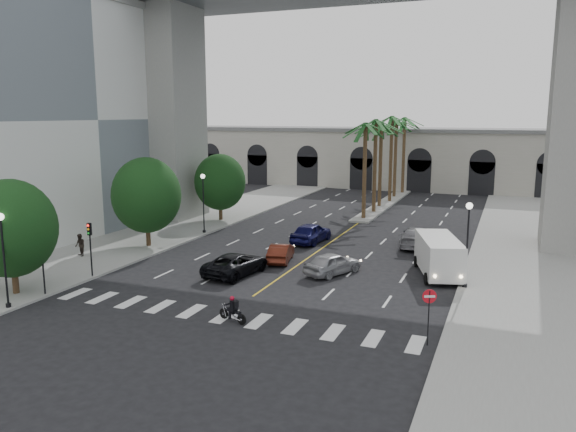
% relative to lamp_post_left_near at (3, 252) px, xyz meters
% --- Properties ---
extents(ground, '(140.00, 140.00, 0.00)m').
position_rel_lamp_post_left_near_xyz_m(ground, '(11.40, 5.00, -3.22)').
color(ground, black).
rests_on(ground, ground).
extents(sidewalk_left, '(8.00, 100.00, 0.15)m').
position_rel_lamp_post_left_near_xyz_m(sidewalk_left, '(-3.60, 20.00, -3.15)').
color(sidewalk_left, gray).
rests_on(sidewalk_left, ground).
extents(sidewalk_right, '(8.00, 100.00, 0.15)m').
position_rel_lamp_post_left_near_xyz_m(sidewalk_right, '(26.40, 20.00, -3.15)').
color(sidewalk_right, gray).
rests_on(sidewalk_right, ground).
extents(median, '(2.00, 24.00, 0.20)m').
position_rel_lamp_post_left_near_xyz_m(median, '(11.40, 43.00, -3.12)').
color(median, gray).
rests_on(median, ground).
extents(building_left, '(16.50, 32.50, 20.60)m').
position_rel_lamp_post_left_near_xyz_m(building_left, '(-15.60, 17.00, 7.09)').
color(building_left, silver).
rests_on(building_left, ground).
extents(pier_building, '(71.00, 10.50, 8.50)m').
position_rel_lamp_post_left_near_xyz_m(pier_building, '(11.40, 60.00, 1.04)').
color(pier_building, '#BBB4A8').
rests_on(pier_building, ground).
extents(bridge, '(75.00, 13.00, 26.00)m').
position_rel_lamp_post_left_near_xyz_m(bridge, '(14.82, 27.00, 15.29)').
color(bridge, gray).
rests_on(bridge, ground).
extents(palm_a, '(3.20, 3.20, 10.30)m').
position_rel_lamp_post_left_near_xyz_m(palm_a, '(11.40, 33.00, 5.88)').
color(palm_a, '#47331E').
rests_on(palm_a, ground).
extents(palm_b, '(3.20, 3.20, 10.60)m').
position_rel_lamp_post_left_near_xyz_m(palm_b, '(11.50, 37.00, 6.15)').
color(palm_b, '#47331E').
rests_on(palm_b, ground).
extents(palm_c, '(3.20, 3.20, 10.10)m').
position_rel_lamp_post_left_near_xyz_m(palm_c, '(11.20, 41.00, 5.69)').
color(palm_c, '#47331E').
rests_on(palm_c, ground).
extents(palm_d, '(3.20, 3.20, 10.90)m').
position_rel_lamp_post_left_near_xyz_m(palm_d, '(11.55, 45.00, 6.43)').
color(palm_d, '#47331E').
rests_on(palm_d, ground).
extents(palm_e, '(3.20, 3.20, 10.40)m').
position_rel_lamp_post_left_near_xyz_m(palm_e, '(11.30, 49.00, 5.97)').
color(palm_e, '#47331E').
rests_on(palm_e, ground).
extents(palm_f, '(3.20, 3.20, 10.70)m').
position_rel_lamp_post_left_near_xyz_m(palm_f, '(11.60, 53.00, 6.24)').
color(palm_f, '#47331E').
rests_on(palm_f, ground).
extents(street_tree_near, '(5.20, 5.20, 6.89)m').
position_rel_lamp_post_left_near_xyz_m(street_tree_near, '(-1.60, 2.00, 0.80)').
color(street_tree_near, '#382616').
rests_on(street_tree_near, ground).
extents(street_tree_mid, '(5.44, 5.44, 7.21)m').
position_rel_lamp_post_left_near_xyz_m(street_tree_mid, '(-1.60, 15.00, 0.99)').
color(street_tree_mid, '#382616').
rests_on(street_tree_mid, ground).
extents(street_tree_far, '(5.04, 5.04, 6.68)m').
position_rel_lamp_post_left_near_xyz_m(street_tree_far, '(-1.60, 27.00, 0.68)').
color(street_tree_far, '#382616').
rests_on(street_tree_far, ground).
extents(lamp_post_left_near, '(0.40, 0.40, 5.35)m').
position_rel_lamp_post_left_near_xyz_m(lamp_post_left_near, '(0.00, 0.00, 0.00)').
color(lamp_post_left_near, black).
rests_on(lamp_post_left_near, ground).
extents(lamp_post_left_far, '(0.40, 0.40, 5.35)m').
position_rel_lamp_post_left_near_xyz_m(lamp_post_left_far, '(0.00, 21.00, 0.00)').
color(lamp_post_left_far, black).
rests_on(lamp_post_left_far, ground).
extents(lamp_post_right, '(0.40, 0.40, 5.35)m').
position_rel_lamp_post_left_near_xyz_m(lamp_post_right, '(22.80, 13.00, 0.00)').
color(lamp_post_right, black).
rests_on(lamp_post_right, ground).
extents(traffic_signal_near, '(0.25, 0.18, 3.65)m').
position_rel_lamp_post_left_near_xyz_m(traffic_signal_near, '(0.10, 2.50, -0.71)').
color(traffic_signal_near, black).
rests_on(traffic_signal_near, ground).
extents(traffic_signal_far, '(0.25, 0.18, 3.65)m').
position_rel_lamp_post_left_near_xyz_m(traffic_signal_far, '(0.10, 6.50, -0.71)').
color(traffic_signal_far, black).
rests_on(traffic_signal_far, ground).
extents(motorcycle_rider, '(1.82, 0.76, 1.37)m').
position_rel_lamp_post_left_near_xyz_m(motorcycle_rider, '(12.23, 2.94, -2.60)').
color(motorcycle_rider, black).
rests_on(motorcycle_rider, ground).
extents(car_a, '(3.38, 4.64, 1.47)m').
position_rel_lamp_post_left_near_xyz_m(car_a, '(14.34, 13.16, -2.49)').
color(car_a, '#9A9A9E').
rests_on(car_a, ground).
extents(car_b, '(2.23, 4.21, 1.32)m').
position_rel_lamp_post_left_near_xyz_m(car_b, '(9.90, 14.88, -2.56)').
color(car_b, '#4D1A0F').
rests_on(car_b, ground).
extents(car_c, '(3.11, 5.54, 1.46)m').
position_rel_lamp_post_left_near_xyz_m(car_c, '(8.43, 10.68, -2.49)').
color(car_c, black).
rests_on(car_c, ground).
extents(car_d, '(2.43, 5.47, 1.56)m').
position_rel_lamp_post_left_near_xyz_m(car_d, '(18.18, 23.17, -2.44)').
color(car_d, slate).
rests_on(car_d, ground).
extents(car_e, '(2.40, 5.08, 1.68)m').
position_rel_lamp_post_left_near_xyz_m(car_e, '(9.90, 21.40, -2.38)').
color(car_e, '#0E0E42').
rests_on(car_e, ground).
extents(cargo_van, '(3.95, 6.37, 2.55)m').
position_rel_lamp_post_left_near_xyz_m(cargo_van, '(20.92, 15.37, -1.80)').
color(cargo_van, silver).
rests_on(cargo_van, ground).
extents(pedestrian_a, '(0.67, 0.60, 1.53)m').
position_rel_lamp_post_left_near_xyz_m(pedestrian_a, '(-5.21, 7.45, -2.31)').
color(pedestrian_a, black).
rests_on(pedestrian_a, sidewalk_left).
extents(pedestrian_b, '(1.01, 0.93, 1.67)m').
position_rel_lamp_post_left_near_xyz_m(pedestrian_b, '(-4.22, 10.26, -2.24)').
color(pedestrian_b, black).
rests_on(pedestrian_b, sidewalk_left).
extents(do_not_enter_sign, '(0.61, 0.30, 2.68)m').
position_rel_lamp_post_left_near_xyz_m(do_not_enter_sign, '(21.90, 3.64, -1.27)').
color(do_not_enter_sign, black).
rests_on(do_not_enter_sign, ground).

